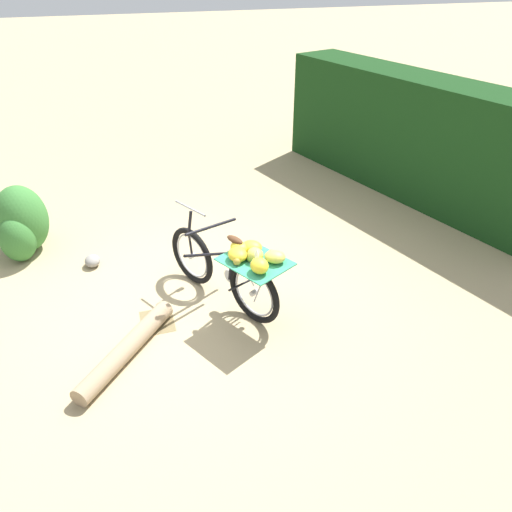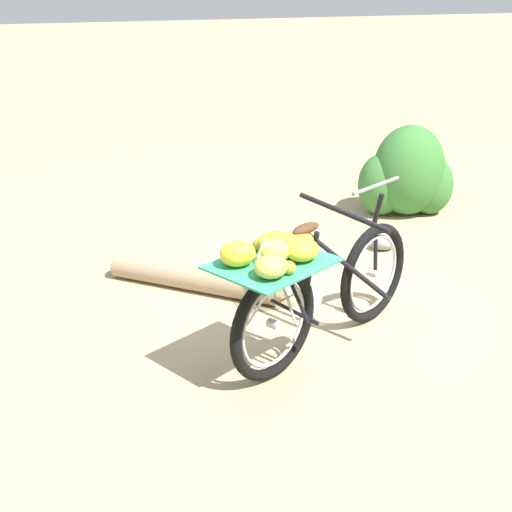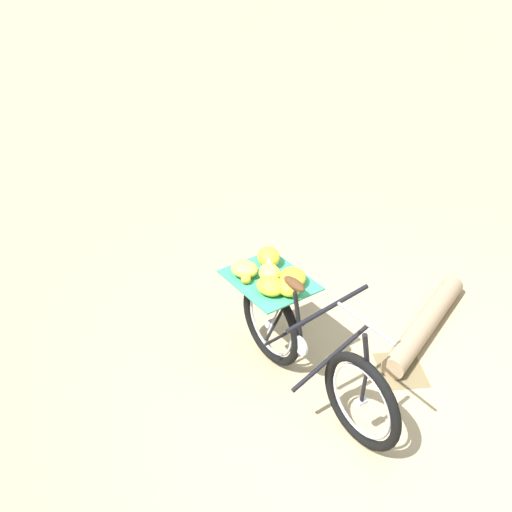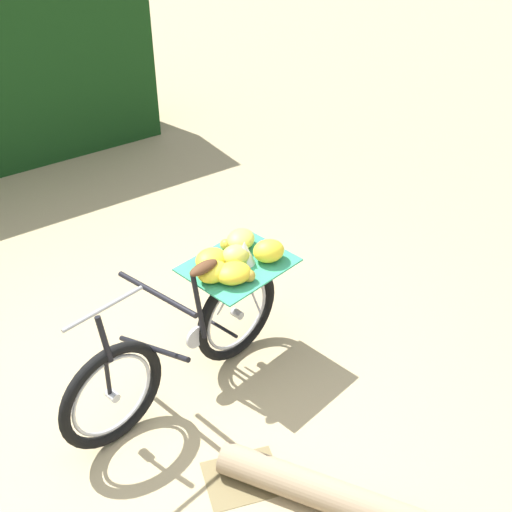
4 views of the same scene
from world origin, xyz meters
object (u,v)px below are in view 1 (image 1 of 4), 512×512
object	(u,v)px
bicycle	(231,267)
shrub_cluster	(23,223)
fallen_log	(127,349)
path_stone	(92,261)

from	to	relation	value
bicycle	shrub_cluster	bearing A→B (deg)	21.00
fallen_log	path_stone	distance (m)	1.85
bicycle	path_stone	world-z (taller)	bicycle
fallen_log	bicycle	bearing A→B (deg)	-67.57
fallen_log	shrub_cluster	distance (m)	2.75
fallen_log	shrub_cluster	bearing A→B (deg)	24.73
shrub_cluster	path_stone	size ratio (longest dim) A/B	4.21
bicycle	fallen_log	xyz separation A→B (m)	(-0.50, 1.21, -0.43)
bicycle	path_stone	distance (m)	2.07
bicycle	shrub_cluster	size ratio (longest dim) A/B	1.75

